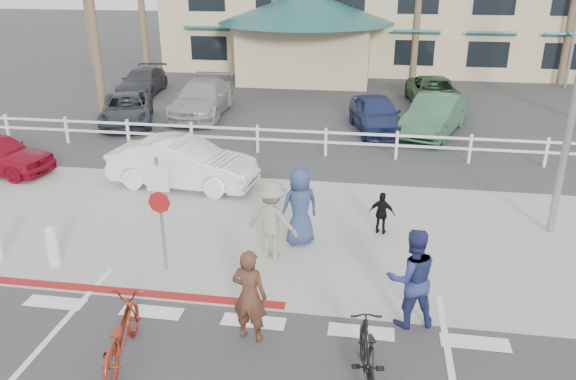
% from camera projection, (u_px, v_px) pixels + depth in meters
% --- Properties ---
extents(ground, '(140.00, 140.00, 0.00)m').
position_uv_depth(ground, '(246.00, 342.00, 9.93)').
color(ground, '#333335').
extents(sidewalk_plaza, '(22.00, 7.00, 0.01)m').
position_uv_depth(sidewalk_plaza, '(287.00, 231.00, 14.05)').
color(sidewalk_plaza, gray).
rests_on(sidewalk_plaza, ground).
extents(cross_street, '(40.00, 5.00, 0.01)m').
position_uv_depth(cross_street, '(307.00, 175.00, 17.71)').
color(cross_street, '#333335').
rests_on(cross_street, ground).
extents(parking_lot, '(50.00, 16.00, 0.01)m').
position_uv_depth(parking_lot, '(332.00, 105.00, 26.40)').
color(parking_lot, '#333335').
rests_on(parking_lot, ground).
extents(curb_red, '(7.00, 0.25, 0.02)m').
position_uv_depth(curb_red, '(116.00, 291.00, 11.46)').
color(curb_red, maroon).
rests_on(curb_red, ground).
extents(rail_fence, '(29.40, 0.16, 1.00)m').
position_uv_depth(rail_fence, '(329.00, 142.00, 19.28)').
color(rail_fence, silver).
rests_on(rail_fence, ground).
extents(sign_post, '(0.50, 0.10, 2.90)m').
position_uv_depth(sign_post, '(161.00, 209.00, 11.73)').
color(sign_post, gray).
rests_on(sign_post, ground).
extents(bollard_0, '(0.26, 0.26, 0.95)m').
position_uv_depth(bollard_0, '(52.00, 246.00, 12.28)').
color(bollard_0, silver).
rests_on(bollard_0, ground).
extents(bike_red, '(0.97, 2.02, 1.02)m').
position_uv_depth(bike_red, '(121.00, 333.00, 9.35)').
color(bike_red, maroon).
rests_on(bike_red, ground).
extents(rider_red, '(0.71, 0.54, 1.76)m').
position_uv_depth(rider_red, '(250.00, 296.00, 9.71)').
color(rider_red, '#4B2B1C').
rests_on(rider_red, ground).
extents(bike_black, '(0.76, 1.82, 1.06)m').
position_uv_depth(bike_black, '(367.00, 354.00, 8.80)').
color(bike_black, black).
rests_on(bike_black, ground).
extents(rider_black, '(1.09, 0.95, 1.92)m').
position_uv_depth(rider_black, '(412.00, 278.00, 10.11)').
color(rider_black, navy).
rests_on(rider_black, ground).
extents(pedestrian_a, '(1.31, 0.93, 1.83)m').
position_uv_depth(pedestrian_a, '(272.00, 220.00, 12.47)').
color(pedestrian_a, gray).
rests_on(pedestrian_a, ground).
extents(pedestrian_child, '(0.68, 0.39, 1.09)m').
position_uv_depth(pedestrian_child, '(382.00, 213.00, 13.71)').
color(pedestrian_child, black).
rests_on(pedestrian_child, ground).
extents(pedestrian_b, '(1.10, 0.99, 1.89)m').
position_uv_depth(pedestrian_b, '(300.00, 206.00, 13.11)').
color(pedestrian_b, navy).
rests_on(pedestrian_b, ground).
extents(car_white_sedan, '(4.51, 1.98, 1.44)m').
position_uv_depth(car_white_sedan, '(183.00, 163.00, 16.61)').
color(car_white_sedan, silver).
rests_on(car_white_sedan, ground).
extents(lot_car_0, '(3.41, 4.78, 1.21)m').
position_uv_depth(lot_car_0, '(127.00, 109.00, 23.19)').
color(lot_car_0, '#2B3139').
rests_on(lot_car_0, ground).
extents(lot_car_1, '(2.37, 5.26, 1.50)m').
position_uv_depth(lot_car_1, '(202.00, 98.00, 24.44)').
color(lot_car_1, gray).
rests_on(lot_car_1, ground).
extents(lot_car_2, '(2.58, 4.42, 1.41)m').
position_uv_depth(lot_car_2, '(376.00, 114.00, 22.11)').
color(lot_car_2, navy).
rests_on(lot_car_2, ground).
extents(lot_car_3, '(3.02, 4.78, 1.49)m').
position_uv_depth(lot_car_3, '(435.00, 115.00, 21.77)').
color(lot_car_3, '#2E5B3E').
rests_on(lot_car_3, ground).
extents(lot_car_4, '(2.22, 4.51, 1.26)m').
position_uv_depth(lot_car_4, '(142.00, 82.00, 28.42)').
color(lot_car_4, '#2B2D33').
rests_on(lot_car_4, ground).
extents(lot_car_5, '(2.59, 4.90, 1.31)m').
position_uv_depth(lot_car_5, '(434.00, 93.00, 25.92)').
color(lot_car_5, '#24442E').
rests_on(lot_car_5, ground).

